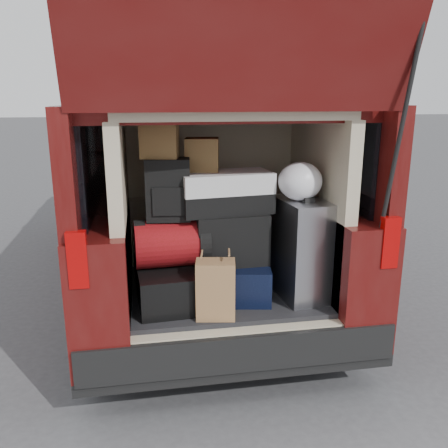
{
  "coord_description": "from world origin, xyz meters",
  "views": [
    {
      "loc": [
        -0.52,
        -2.71,
        1.84
      ],
      "look_at": [
        -0.01,
        0.2,
        1.03
      ],
      "focal_mm": 38.0,
      "sensor_mm": 36.0,
      "label": 1
    }
  ],
  "objects_px": {
    "backpack": "(168,190)",
    "navy_hardshell": "(236,276)",
    "black_hardshell": "(172,283)",
    "red_duffel": "(171,243)",
    "kraft_bag": "(216,289)",
    "silver_roller": "(301,249)",
    "black_soft_case": "(231,238)",
    "twotone_duffel": "(225,192)"
  },
  "relations": [
    {
      "from": "backpack",
      "to": "navy_hardshell",
      "type": "bearing_deg",
      "value": 9.53
    },
    {
      "from": "black_hardshell",
      "to": "red_duffel",
      "type": "distance_m",
      "value": 0.27
    },
    {
      "from": "kraft_bag",
      "to": "backpack",
      "type": "height_order",
      "value": "backpack"
    },
    {
      "from": "silver_roller",
      "to": "black_soft_case",
      "type": "bearing_deg",
      "value": 162.2
    },
    {
      "from": "navy_hardshell",
      "to": "black_hardshell",
      "type": "bearing_deg",
      "value": -164.23
    },
    {
      "from": "black_soft_case",
      "to": "twotone_duffel",
      "type": "distance_m",
      "value": 0.3
    },
    {
      "from": "black_hardshell",
      "to": "twotone_duffel",
      "type": "height_order",
      "value": "twotone_duffel"
    },
    {
      "from": "navy_hardshell",
      "to": "backpack",
      "type": "bearing_deg",
      "value": -165.81
    },
    {
      "from": "black_hardshell",
      "to": "silver_roller",
      "type": "distance_m",
      "value": 0.86
    },
    {
      "from": "silver_roller",
      "to": "twotone_duffel",
      "type": "relative_size",
      "value": 1.13
    },
    {
      "from": "kraft_bag",
      "to": "backpack",
      "type": "bearing_deg",
      "value": 138.79
    },
    {
      "from": "silver_roller",
      "to": "backpack",
      "type": "height_order",
      "value": "backpack"
    },
    {
      "from": "black_hardshell",
      "to": "backpack",
      "type": "distance_m",
      "value": 0.61
    },
    {
      "from": "kraft_bag",
      "to": "twotone_duffel",
      "type": "distance_m",
      "value": 0.63
    },
    {
      "from": "red_duffel",
      "to": "twotone_duffel",
      "type": "xyz_separation_m",
      "value": [
        0.35,
        0.05,
        0.3
      ]
    },
    {
      "from": "backpack",
      "to": "silver_roller",
      "type": "bearing_deg",
      "value": -0.13
    },
    {
      "from": "kraft_bag",
      "to": "black_soft_case",
      "type": "distance_m",
      "value": 0.41
    },
    {
      "from": "silver_roller",
      "to": "twotone_duffel",
      "type": "distance_m",
      "value": 0.61
    },
    {
      "from": "twotone_duffel",
      "to": "black_hardshell",
      "type": "bearing_deg",
      "value": -178.42
    },
    {
      "from": "silver_roller",
      "to": "kraft_bag",
      "type": "distance_m",
      "value": 0.65
    },
    {
      "from": "kraft_bag",
      "to": "twotone_duffel",
      "type": "height_order",
      "value": "twotone_duffel"
    },
    {
      "from": "navy_hardshell",
      "to": "silver_roller",
      "type": "height_order",
      "value": "silver_roller"
    },
    {
      "from": "black_soft_case",
      "to": "black_hardshell",
      "type": "bearing_deg",
      "value": -179.66
    },
    {
      "from": "navy_hardshell",
      "to": "kraft_bag",
      "type": "xyz_separation_m",
      "value": [
        -0.19,
        -0.33,
        0.06
      ]
    },
    {
      "from": "black_hardshell",
      "to": "kraft_bag",
      "type": "distance_m",
      "value": 0.38
    },
    {
      "from": "twotone_duffel",
      "to": "black_soft_case",
      "type": "bearing_deg",
      "value": -56.0
    },
    {
      "from": "navy_hardshell",
      "to": "black_soft_case",
      "type": "distance_m",
      "value": 0.28
    },
    {
      "from": "red_duffel",
      "to": "backpack",
      "type": "height_order",
      "value": "backpack"
    },
    {
      "from": "twotone_duffel",
      "to": "red_duffel",
      "type": "bearing_deg",
      "value": -177.96
    },
    {
      "from": "black_hardshell",
      "to": "kraft_bag",
      "type": "xyz_separation_m",
      "value": [
        0.24,
        -0.29,
        0.06
      ]
    },
    {
      "from": "navy_hardshell",
      "to": "kraft_bag",
      "type": "relative_size",
      "value": 1.5
    },
    {
      "from": "kraft_bag",
      "to": "backpack",
      "type": "distance_m",
      "value": 0.67
    },
    {
      "from": "black_hardshell",
      "to": "black_soft_case",
      "type": "height_order",
      "value": "black_soft_case"
    },
    {
      "from": "backpack",
      "to": "twotone_duffel",
      "type": "relative_size",
      "value": 0.66
    },
    {
      "from": "red_duffel",
      "to": "twotone_duffel",
      "type": "distance_m",
      "value": 0.47
    },
    {
      "from": "kraft_bag",
      "to": "red_duffel",
      "type": "height_order",
      "value": "red_duffel"
    },
    {
      "from": "navy_hardshell",
      "to": "twotone_duffel",
      "type": "bearing_deg",
      "value": -176.94
    },
    {
      "from": "black_soft_case",
      "to": "navy_hardshell",
      "type": "bearing_deg",
      "value": 29.11
    },
    {
      "from": "black_hardshell",
      "to": "red_duffel",
      "type": "bearing_deg",
      "value": -22.59
    },
    {
      "from": "navy_hardshell",
      "to": "twotone_duffel",
      "type": "height_order",
      "value": "twotone_duffel"
    },
    {
      "from": "silver_roller",
      "to": "red_duffel",
      "type": "distance_m",
      "value": 0.83
    },
    {
      "from": "red_duffel",
      "to": "black_soft_case",
      "type": "height_order",
      "value": "black_soft_case"
    }
  ]
}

